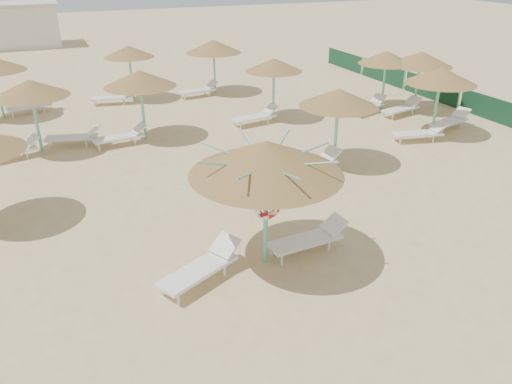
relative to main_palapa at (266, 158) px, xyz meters
name	(u,v)px	position (x,y,z in m)	size (l,w,h in m)	color
ground	(250,261)	(-0.32, 0.19, -2.66)	(120.00, 120.00, 0.00)	#D9BE84
main_palapa	(266,158)	(0.00, 0.00, 0.00)	(3.41, 3.41, 3.06)	#6BBAA6
lounger_main_a	(203,266)	(-1.58, -0.11, -2.30)	(2.15, 1.48, 0.76)	white
lounger_main_b	(310,238)	(1.22, 0.05, -2.31)	(2.04, 0.73, 0.73)	white
palapa_field	(223,72)	(2.60, 9.99, -0.35)	(21.14, 13.80, 2.71)	#6BBAA6
service_hut	(2,26)	(-6.32, 35.19, -1.02)	(8.40, 4.40, 3.25)	silver
windbreak_fence	(432,89)	(13.68, 10.15, -2.16)	(0.08, 19.84, 1.10)	#1C552A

